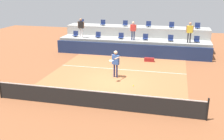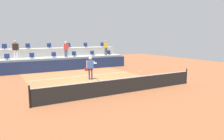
{
  "view_description": "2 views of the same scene",
  "coord_description": "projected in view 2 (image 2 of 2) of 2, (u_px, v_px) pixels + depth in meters",
  "views": [
    {
      "loc": [
        3.62,
        -15.21,
        5.73
      ],
      "look_at": [
        0.13,
        -0.94,
        1.01
      ],
      "focal_mm": 42.48,
      "sensor_mm": 36.0,
      "label": 1
    },
    {
      "loc": [
        -6.62,
        -13.98,
        3.22
      ],
      "look_at": [
        0.47,
        -1.75,
        1.04
      ],
      "focal_mm": 33.87,
      "sensor_mm": 36.0,
      "label": 2
    }
  ],
  "objects": [
    {
      "name": "court_inner_paint",
      "position": [
        89.0,
        79.0,
        16.59
      ],
      "size": [
        9.0,
        10.0,
        0.01
      ],
      "primitive_type": "cube",
      "color": "#A36038",
      "rests_on": "ground_plane"
    },
    {
      "name": "tennis_player",
      "position": [
        91.0,
        66.0,
        16.12
      ],
      "size": [
        0.59,
        1.33,
        1.77
      ],
      "color": "navy",
      "rests_on": "ground_plane"
    },
    {
      "name": "spectator_in_grey",
      "position": [
        106.0,
        46.0,
        23.55
      ],
      "size": [
        0.59,
        0.25,
        1.67
      ],
      "color": "#2D2D33",
      "rests_on": "seating_tier_lower"
    },
    {
      "name": "stadium_chair_upper_right",
      "position": [
        86.0,
        45.0,
        24.67
      ],
      "size": [
        0.44,
        0.4,
        0.52
      ],
      "color": "#2D2D33",
      "rests_on": "seating_tier_upper"
    },
    {
      "name": "ground_plane",
      "position": [
        95.0,
        81.0,
        15.73
      ],
      "size": [
        40.0,
        40.0,
        0.0
      ],
      "primitive_type": "plane",
      "color": "brown"
    },
    {
      "name": "stadium_chair_upper_mid_left",
      "position": [
        49.0,
        46.0,
        22.58
      ],
      "size": [
        0.44,
        0.4,
        0.52
      ],
      "color": "#2D2D33",
      "rests_on": "seating_tier_upper"
    },
    {
      "name": "stadium_chair_lower_right",
      "position": [
        93.0,
        54.0,
        23.27
      ],
      "size": [
        0.44,
        0.4,
        0.52
      ],
      "color": "#2D2D33",
      "rests_on": "seating_tier_lower"
    },
    {
      "name": "equipment_bag",
      "position": [
        89.0,
        69.0,
        20.79
      ],
      "size": [
        0.76,
        0.28,
        0.3
      ],
      "primitive_type": "cube",
      "color": "maroon",
      "rests_on": "ground_plane"
    },
    {
      "name": "stadium_chair_upper_far_left",
      "position": [
        5.0,
        47.0,
        20.46
      ],
      "size": [
        0.44,
        0.4,
        0.52
      ],
      "color": "#2D2D33",
      "rests_on": "seating_tier_upper"
    },
    {
      "name": "stadium_chair_lower_mid_right",
      "position": [
        74.0,
        54.0,
        22.23
      ],
      "size": [
        0.44,
        0.4,
        0.52
      ],
      "color": "#2D2D33",
      "rests_on": "seating_tier_lower"
    },
    {
      "name": "stadium_chair_upper_far_right",
      "position": [
        103.0,
        45.0,
        25.77
      ],
      "size": [
        0.44,
        0.4,
        0.52
      ],
      "color": "#2D2D33",
      "rests_on": "seating_tier_upper"
    },
    {
      "name": "stadium_chair_lower_mid_left",
      "position": [
        54.0,
        55.0,
        21.17
      ],
      "size": [
        0.44,
        0.4,
        0.52
      ],
      "color": "#2D2D33",
      "rests_on": "seating_tier_lower"
    },
    {
      "name": "sponsor_backboard",
      "position": [
        68.0,
        65.0,
        20.78
      ],
      "size": [
        13.0,
        0.16,
        1.1
      ],
      "primitive_type": "cube",
      "color": "navy",
      "rests_on": "ground_plane"
    },
    {
      "name": "seating_tier_lower",
      "position": [
        64.0,
        63.0,
        21.88
      ],
      "size": [
        13.0,
        1.8,
        1.25
      ],
      "primitive_type": "cube",
      "color": "#9E9E99",
      "rests_on": "ground_plane"
    },
    {
      "name": "spectator_in_white",
      "position": [
        66.0,
        48.0,
        21.28
      ],
      "size": [
        0.57,
        0.22,
        1.59
      ],
      "color": "navy",
      "rests_on": "seating_tier_lower"
    },
    {
      "name": "spectator_leaning_on_rail",
      "position": [
        15.0,
        48.0,
        18.96
      ],
      "size": [
        0.6,
        0.23,
        1.72
      ],
      "color": "white",
      "rests_on": "seating_tier_lower"
    },
    {
      "name": "court_service_line",
      "position": [
        83.0,
        76.0,
        17.78
      ],
      "size": [
        9.0,
        0.06,
        0.0
      ],
      "primitive_type": "cube",
      "color": "silver",
      "rests_on": "ground_plane"
    },
    {
      "name": "stadium_chair_lower_far_left",
      "position": [
        7.0,
        57.0,
        19.07
      ],
      "size": [
        0.44,
        0.4,
        0.52
      ],
      "color": "#2D2D33",
      "rests_on": "seating_tier_lower"
    },
    {
      "name": "seating_tier_upper",
      "position": [
        59.0,
        57.0,
        23.35
      ],
      "size": [
        13.0,
        1.8,
        2.1
      ],
      "primitive_type": "cube",
      "color": "#9E9E99",
      "rests_on": "ground_plane"
    },
    {
      "name": "tennis_ball",
      "position": [
        140.0,
        72.0,
        13.73
      ],
      "size": [
        0.07,
        0.07,
        0.07
      ],
      "color": "#CCE033"
    },
    {
      "name": "stadium_chair_lower_far_right",
      "position": [
        109.0,
        53.0,
        24.31
      ],
      "size": [
        0.44,
        0.4,
        0.52
      ],
      "color": "#2D2D33",
      "rests_on": "seating_tier_lower"
    },
    {
      "name": "stadium_chair_upper_left",
      "position": [
        28.0,
        46.0,
        21.52
      ],
      "size": [
        0.44,
        0.4,
        0.52
      ],
      "color": "#2D2D33",
      "rests_on": "seating_tier_upper"
    },
    {
      "name": "stadium_chair_lower_left",
      "position": [
        32.0,
        56.0,
        20.13
      ],
      "size": [
        0.44,
        0.4,
        0.52
      ],
      "color": "#2D2D33",
      "rests_on": "seating_tier_lower"
    },
    {
      "name": "tennis_net",
      "position": [
        124.0,
        85.0,
        12.24
      ],
      "size": [
        10.48,
        0.08,
        1.07
      ],
      "color": "black",
      "rests_on": "ground_plane"
    },
    {
      "name": "stadium_chair_upper_mid_right",
      "position": [
        69.0,
        46.0,
        23.65
      ],
      "size": [
        0.44,
        0.4,
        0.52
      ],
      "color": "#2D2D33",
      "rests_on": "seating_tier_upper"
    }
  ]
}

